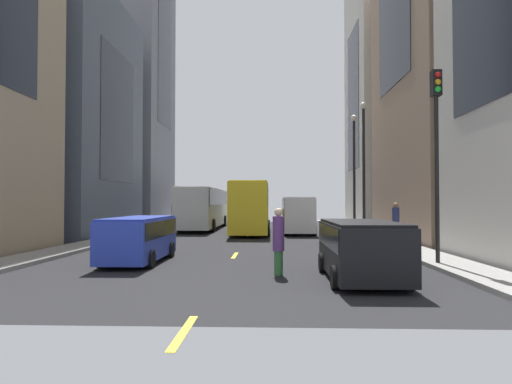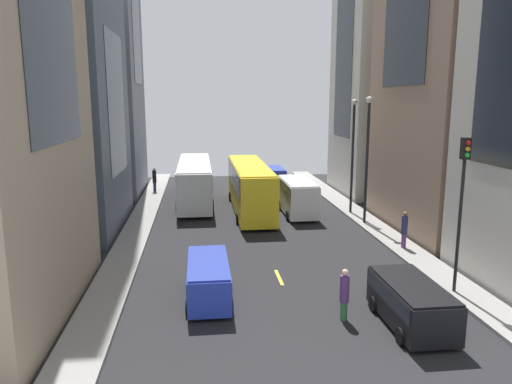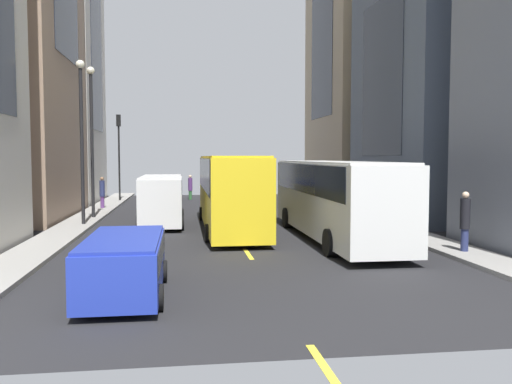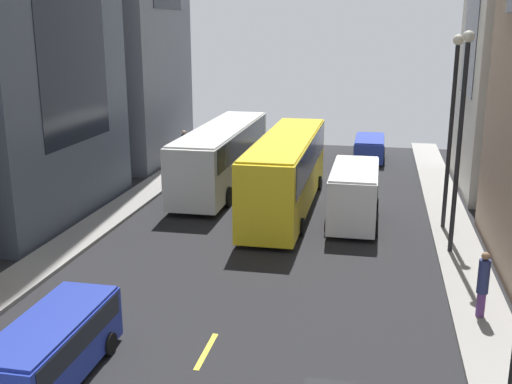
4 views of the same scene
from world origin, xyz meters
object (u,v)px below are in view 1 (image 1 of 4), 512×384
at_px(pedestrian_waiting_curb, 396,222).
at_px(streetcar_yellow, 252,204).
at_px(car_blue_2, 139,236).
at_px(traffic_light_near_corner, 437,130).
at_px(car_black_0, 361,245).
at_px(pedestrian_walking_far, 279,239).
at_px(pedestrian_crossing_mid, 173,212).
at_px(city_bus_white, 204,205).
at_px(delivery_van_white, 298,212).
at_px(car_blue_1, 293,215).

bearing_deg(pedestrian_waiting_curb, streetcar_yellow, -156.27).
xyz_separation_m(car_blue_2, traffic_light_near_corner, (10.66, -0.78, 3.74)).
bearing_deg(traffic_light_near_corner, car_black_0, -140.67).
xyz_separation_m(car_blue_2, pedestrian_walking_far, (5.13, -2.64, 0.10)).
height_order(pedestrian_walking_far, pedestrian_waiting_curb, pedestrian_waiting_curb).
xyz_separation_m(pedestrian_crossing_mid, pedestrian_waiting_curb, (15.40, -18.74, -0.04)).
height_order(city_bus_white, delivery_van_white, city_bus_white).
relative_size(pedestrian_waiting_curb, traffic_light_near_corner, 0.31).
xyz_separation_m(city_bus_white, pedestrian_waiting_curb, (11.75, -14.37, -0.76)).
distance_m(car_blue_2, pedestrian_waiting_curb, 12.38).
distance_m(delivery_van_white, car_blue_2, 16.07).
height_order(car_blue_1, traffic_light_near_corner, traffic_light_near_corner).
bearing_deg(streetcar_yellow, traffic_light_near_corner, -67.09).
bearing_deg(pedestrian_waiting_curb, delivery_van_white, -166.44).
height_order(streetcar_yellow, pedestrian_crossing_mid, streetcar_yellow).
bearing_deg(car_blue_1, car_black_0, -89.57).
relative_size(city_bus_white, car_black_0, 2.97).
relative_size(pedestrian_walking_far, traffic_light_near_corner, 0.31).
height_order(pedestrian_walking_far, traffic_light_near_corner, traffic_light_near_corner).
bearing_deg(pedestrian_waiting_curb, city_bus_white, -152.43).
bearing_deg(streetcar_yellow, pedestrian_waiting_curb, -54.56).
relative_size(car_blue_2, traffic_light_near_corner, 0.70).
distance_m(city_bus_white, car_blue_1, 11.72).
distance_m(city_bus_white, pedestrian_walking_far, 23.29).
bearing_deg(car_blue_1, delivery_van_white, -91.70).
distance_m(city_bus_white, delivery_van_white, 9.23).
bearing_deg(traffic_light_near_corner, pedestrian_waiting_curb, 86.23).
height_order(delivery_van_white, traffic_light_near_corner, traffic_light_near_corner).
bearing_deg(pedestrian_crossing_mid, car_blue_1, -170.06).
relative_size(city_bus_white, pedestrian_waiting_curb, 6.20).
relative_size(pedestrian_walking_far, pedestrian_waiting_curb, 0.99).
bearing_deg(car_blue_1, car_blue_2, -104.26).
bearing_deg(city_bus_white, car_blue_1, 47.29).
bearing_deg(streetcar_yellow, car_blue_2, -102.14).
xyz_separation_m(streetcar_yellow, car_black_0, (3.99, -19.59, -1.13)).
distance_m(delivery_van_white, pedestrian_waiting_curb, 9.96).
bearing_deg(car_black_0, car_blue_2, 155.61).
height_order(car_black_0, pedestrian_waiting_curb, pedestrian_waiting_curb).
bearing_deg(city_bus_white, car_black_0, -70.71).
distance_m(pedestrian_waiting_curb, traffic_light_near_corner, 7.22).
bearing_deg(traffic_light_near_corner, car_blue_2, 175.81).
height_order(pedestrian_crossing_mid, pedestrian_walking_far, pedestrian_crossing_mid).
xyz_separation_m(car_blue_1, pedestrian_waiting_curb, (3.84, -22.94, 0.35)).
distance_m(car_black_0, pedestrian_walking_far, 2.47).
bearing_deg(delivery_van_white, car_blue_1, 88.30).
bearing_deg(pedestrian_walking_far, city_bus_white, -51.50).
xyz_separation_m(delivery_van_white, traffic_light_near_corner, (3.84, -15.32, 3.22)).
bearing_deg(car_blue_2, delivery_van_white, 64.86).
bearing_deg(city_bus_white, pedestrian_crossing_mid, 129.80).
xyz_separation_m(city_bus_white, delivery_van_white, (7.50, -5.36, -0.50)).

